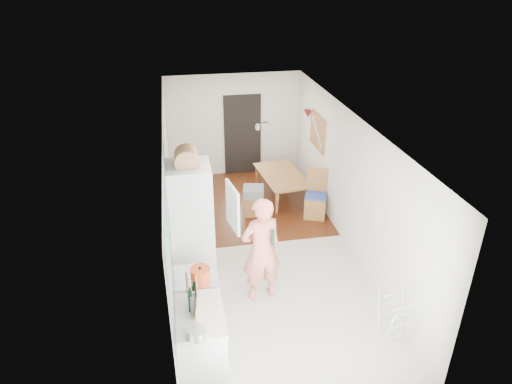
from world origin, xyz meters
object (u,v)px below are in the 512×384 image
object	(u,v)px
drying_rack	(396,321)
dining_chair	(316,195)
dining_table	(283,187)
stool	(252,205)
person	(261,241)

from	to	relation	value
drying_rack	dining_chair	bearing A→B (deg)	81.35
dining_table	drying_rack	size ratio (longest dim) A/B	1.81
dining_chair	stool	xyz separation A→B (m)	(-1.27, 0.33, -0.29)
stool	drying_rack	size ratio (longest dim) A/B	0.60
stool	person	bearing A→B (deg)	-97.07
dining_table	drying_rack	xyz separation A→B (m)	(0.50, -4.58, 0.13)
dining_chair	stool	distance (m)	1.34
drying_rack	stool	bearing A→B (deg)	99.23
person	dining_table	xyz separation A→B (m)	(1.15, 3.28, -0.80)
person	dining_chair	xyz separation A→B (m)	(1.60, 2.29, -0.53)
stool	drying_rack	xyz separation A→B (m)	(1.32, -3.91, 0.15)
person	dining_table	size ratio (longest dim) A/B	1.54
dining_chair	drying_rack	distance (m)	3.59
dining_table	dining_chair	bearing A→B (deg)	-161.98
person	drying_rack	distance (m)	2.20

